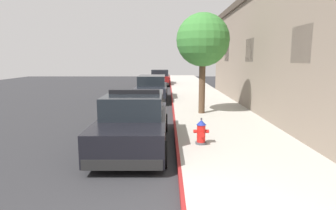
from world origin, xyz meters
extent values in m
cube|color=#2B2B2D|center=(-4.20, 10.00, -0.10)|extent=(34.91, 60.00, 0.20)
cube|color=#ADA89E|center=(1.80, 10.00, 0.08)|extent=(3.61, 60.00, 0.17)
cube|color=maroon|center=(-0.04, 10.00, 0.08)|extent=(0.08, 60.00, 0.17)
cube|color=gray|center=(7.53, 10.30, 2.73)|extent=(7.85, 19.02, 5.45)
cube|color=black|center=(3.64, 4.97, 3.00)|extent=(0.06, 1.30, 1.10)
cube|color=black|center=(3.64, 10.30, 3.00)|extent=(0.06, 1.30, 1.10)
cube|color=black|center=(3.64, 15.63, 3.00)|extent=(0.06, 1.30, 1.10)
cube|color=black|center=(-1.29, 4.67, 0.58)|extent=(1.84, 4.80, 0.76)
cube|color=black|center=(-1.29, 4.82, 1.26)|extent=(1.64, 2.50, 0.60)
cube|color=black|center=(-1.29, 2.33, 0.32)|extent=(1.76, 0.16, 0.24)
cube|color=black|center=(-1.29, 7.01, 0.32)|extent=(1.76, 0.16, 0.24)
cylinder|color=black|center=(-2.15, 6.37, 0.32)|extent=(0.22, 0.64, 0.64)
cylinder|color=black|center=(-0.43, 6.37, 0.32)|extent=(0.22, 0.64, 0.64)
cylinder|color=black|center=(-2.15, 2.97, 0.32)|extent=(0.22, 0.64, 0.64)
cylinder|color=black|center=(-0.43, 2.97, 0.32)|extent=(0.22, 0.64, 0.64)
cube|color=black|center=(-1.29, 4.77, 1.62)|extent=(1.48, 0.20, 0.12)
cube|color=red|center=(-1.64, 4.77, 1.62)|extent=(0.44, 0.18, 0.11)
cube|color=#1E33E0|center=(-0.94, 4.77, 1.62)|extent=(0.44, 0.18, 0.11)
cube|color=black|center=(-1.32, 14.29, 0.58)|extent=(1.84, 4.80, 0.76)
cube|color=black|center=(-1.32, 14.44, 1.26)|extent=(1.64, 2.50, 0.60)
cube|color=black|center=(-1.32, 11.95, 0.32)|extent=(1.76, 0.16, 0.24)
cube|color=black|center=(-1.32, 16.63, 0.32)|extent=(1.76, 0.16, 0.24)
cylinder|color=black|center=(-2.18, 15.99, 0.32)|extent=(0.22, 0.64, 0.64)
cylinder|color=black|center=(-0.46, 15.99, 0.32)|extent=(0.22, 0.64, 0.64)
cylinder|color=black|center=(-2.18, 12.59, 0.32)|extent=(0.22, 0.64, 0.64)
cylinder|color=black|center=(-0.46, 12.59, 0.32)|extent=(0.22, 0.64, 0.64)
cube|color=maroon|center=(-1.10, 25.06, 0.58)|extent=(1.84, 4.80, 0.76)
cube|color=black|center=(-1.10, 25.21, 1.26)|extent=(1.64, 2.50, 0.60)
cube|color=black|center=(-1.10, 22.72, 0.32)|extent=(1.76, 0.16, 0.24)
cube|color=black|center=(-1.10, 27.40, 0.32)|extent=(1.76, 0.16, 0.24)
cylinder|color=black|center=(-1.96, 26.76, 0.32)|extent=(0.22, 0.64, 0.64)
cylinder|color=black|center=(-0.24, 26.76, 0.32)|extent=(0.22, 0.64, 0.64)
cylinder|color=black|center=(-1.96, 23.36, 0.32)|extent=(0.22, 0.64, 0.64)
cylinder|color=black|center=(-0.24, 23.36, 0.32)|extent=(0.22, 0.64, 0.64)
cylinder|color=#4C4C51|center=(0.65, 4.32, 0.20)|extent=(0.32, 0.32, 0.06)
cylinder|color=red|center=(0.65, 4.32, 0.48)|extent=(0.24, 0.24, 0.50)
cone|color=navy|center=(0.65, 4.32, 0.80)|extent=(0.28, 0.28, 0.14)
cylinder|color=#4C4C51|center=(0.65, 4.32, 0.90)|extent=(0.05, 0.05, 0.06)
cylinder|color=red|center=(0.48, 4.32, 0.54)|extent=(0.10, 0.10, 0.10)
cylinder|color=red|center=(0.82, 4.32, 0.54)|extent=(0.10, 0.10, 0.10)
cylinder|color=red|center=(0.65, 4.14, 0.49)|extent=(0.13, 0.12, 0.13)
cylinder|color=brown|center=(1.22, 9.07, 1.38)|extent=(0.28, 0.28, 2.43)
sphere|color=#387A33|center=(1.22, 9.07, 3.40)|extent=(2.31, 2.31, 2.31)
camera|label=1|loc=(-0.30, -3.53, 2.56)|focal=30.34mm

